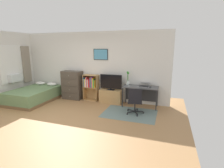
{
  "coord_description": "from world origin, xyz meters",
  "views": [
    {
      "loc": [
        2.95,
        -3.73,
        2.09
      ],
      "look_at": [
        1.16,
        1.5,
        0.89
      ],
      "focal_mm": 27.02,
      "sensor_mm": 36.0,
      "label": 1
    }
  ],
  "objects_px": {
    "tv_stand": "(111,96)",
    "office_chair": "(135,100)",
    "bamboo_vase": "(128,78)",
    "wine_glass": "(129,82)",
    "bed": "(35,95)",
    "desk": "(141,90)",
    "dresser": "(72,85)",
    "laptop": "(144,85)",
    "bookshelf": "(91,85)",
    "television": "(111,82)",
    "computer_mouse": "(150,87)"
  },
  "relations": [
    {
      "from": "bamboo_vase",
      "to": "wine_glass",
      "type": "distance_m",
      "value": 0.26
    },
    {
      "from": "office_chair",
      "to": "wine_glass",
      "type": "distance_m",
      "value": 0.92
    },
    {
      "from": "desk",
      "to": "bamboo_vase",
      "type": "height_order",
      "value": "bamboo_vase"
    },
    {
      "from": "desk",
      "to": "laptop",
      "type": "xyz_separation_m",
      "value": [
        0.12,
        0.02,
        0.2
      ]
    },
    {
      "from": "tv_stand",
      "to": "office_chair",
      "type": "bearing_deg",
      "value": -38.09
    },
    {
      "from": "bed",
      "to": "wine_glass",
      "type": "relative_size",
      "value": 11.2
    },
    {
      "from": "laptop",
      "to": "dresser",
      "type": "bearing_deg",
      "value": -173.04
    },
    {
      "from": "computer_mouse",
      "to": "tv_stand",
      "type": "bearing_deg",
      "value": 175.66
    },
    {
      "from": "desk",
      "to": "computer_mouse",
      "type": "distance_m",
      "value": 0.39
    },
    {
      "from": "bamboo_vase",
      "to": "dresser",
      "type": "bearing_deg",
      "value": -177.65
    },
    {
      "from": "bed",
      "to": "office_chair",
      "type": "xyz_separation_m",
      "value": [
        4.05,
        -0.07,
        0.2
      ]
    },
    {
      "from": "laptop",
      "to": "bookshelf",
      "type": "bearing_deg",
      "value": -174.34
    },
    {
      "from": "dresser",
      "to": "television",
      "type": "bearing_deg",
      "value": -0.25
    },
    {
      "from": "laptop",
      "to": "bamboo_vase",
      "type": "bearing_deg",
      "value": -179.24
    },
    {
      "from": "laptop",
      "to": "bed",
      "type": "bearing_deg",
      "value": -162.75
    },
    {
      "from": "bookshelf",
      "to": "office_chair",
      "type": "height_order",
      "value": "bookshelf"
    },
    {
      "from": "television",
      "to": "laptop",
      "type": "height_order",
      "value": "television"
    },
    {
      "from": "desk",
      "to": "computer_mouse",
      "type": "relative_size",
      "value": 11.89
    },
    {
      "from": "tv_stand",
      "to": "computer_mouse",
      "type": "relative_size",
      "value": 8.21
    },
    {
      "from": "office_chair",
      "to": "computer_mouse",
      "type": "xyz_separation_m",
      "value": [
        0.38,
        0.75,
        0.3
      ]
    },
    {
      "from": "bed",
      "to": "desk",
      "type": "relative_size",
      "value": 1.63
    },
    {
      "from": "tv_stand",
      "to": "office_chair",
      "type": "height_order",
      "value": "office_chair"
    },
    {
      "from": "dresser",
      "to": "wine_glass",
      "type": "relative_size",
      "value": 6.43
    },
    {
      "from": "tv_stand",
      "to": "wine_glass",
      "type": "relative_size",
      "value": 4.74
    },
    {
      "from": "desk",
      "to": "television",
      "type": "bearing_deg",
      "value": -179.09
    },
    {
      "from": "bed",
      "to": "desk",
      "type": "distance_m",
      "value": 4.17
    },
    {
      "from": "wine_glass",
      "to": "desk",
      "type": "bearing_deg",
      "value": 17.95
    },
    {
      "from": "bamboo_vase",
      "to": "bed",
      "type": "bearing_deg",
      "value": -166.26
    },
    {
      "from": "bookshelf",
      "to": "office_chair",
      "type": "bearing_deg",
      "value": -24.56
    },
    {
      "from": "tv_stand",
      "to": "laptop",
      "type": "bearing_deg",
      "value": 0.88
    },
    {
      "from": "desk",
      "to": "bed",
      "type": "bearing_deg",
      "value": -169.04
    },
    {
      "from": "dresser",
      "to": "bookshelf",
      "type": "relative_size",
      "value": 1.12
    },
    {
      "from": "office_chair",
      "to": "bamboo_vase",
      "type": "bearing_deg",
      "value": 106.23
    },
    {
      "from": "bed",
      "to": "computer_mouse",
      "type": "distance_m",
      "value": 4.5
    },
    {
      "from": "office_chair",
      "to": "desk",
      "type": "bearing_deg",
      "value": 77.5
    },
    {
      "from": "desk",
      "to": "bookshelf",
      "type": "bearing_deg",
      "value": 178.66
    },
    {
      "from": "bed",
      "to": "wine_glass",
      "type": "xyz_separation_m",
      "value": [
        3.68,
        0.66,
        0.62
      ]
    },
    {
      "from": "wine_glass",
      "to": "bookshelf",
      "type": "bearing_deg",
      "value": 173.69
    },
    {
      "from": "bookshelf",
      "to": "bamboo_vase",
      "type": "bearing_deg",
      "value": 1.4
    },
    {
      "from": "tv_stand",
      "to": "desk",
      "type": "xyz_separation_m",
      "value": [
        1.13,
        -0.0,
        0.34
      ]
    },
    {
      "from": "bookshelf",
      "to": "tv_stand",
      "type": "relative_size",
      "value": 1.21
    },
    {
      "from": "laptop",
      "to": "desk",
      "type": "bearing_deg",
      "value": -162.81
    },
    {
      "from": "bed",
      "to": "laptop",
      "type": "bearing_deg",
      "value": 9.75
    },
    {
      "from": "dresser",
      "to": "laptop",
      "type": "height_order",
      "value": "dresser"
    },
    {
      "from": "television",
      "to": "wine_glass",
      "type": "relative_size",
      "value": 4.74
    },
    {
      "from": "television",
      "to": "office_chair",
      "type": "distance_m",
      "value": 1.43
    },
    {
      "from": "desk",
      "to": "computer_mouse",
      "type": "bearing_deg",
      "value": -17.36
    },
    {
      "from": "bookshelf",
      "to": "laptop",
      "type": "xyz_separation_m",
      "value": [
        2.14,
        -0.02,
        0.18
      ]
    },
    {
      "from": "tv_stand",
      "to": "bamboo_vase",
      "type": "bearing_deg",
      "value": 7.23
    },
    {
      "from": "desk",
      "to": "office_chair",
      "type": "relative_size",
      "value": 1.44
    }
  ]
}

